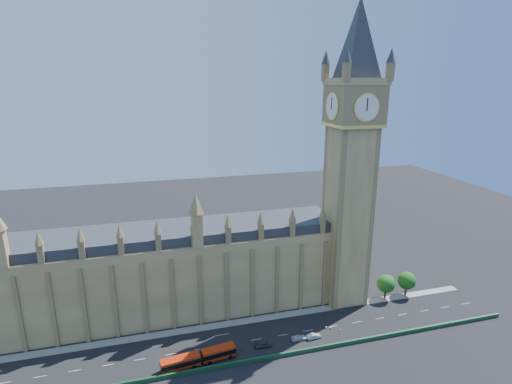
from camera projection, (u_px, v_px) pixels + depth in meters
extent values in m
plane|color=black|center=(243.00, 342.00, 112.76)|extent=(400.00, 400.00, 0.00)
cube|color=olive|center=(147.00, 277.00, 123.46)|extent=(120.00, 20.00, 25.00)
cube|color=#2D3035|center=(144.00, 235.00, 119.69)|extent=(120.00, 18.00, 3.00)
cube|color=olive|center=(347.00, 217.00, 127.61)|extent=(12.00, 12.00, 58.00)
cube|color=olive|center=(354.00, 106.00, 118.17)|extent=(14.00, 14.00, 12.00)
cylinder|color=silver|center=(367.00, 107.00, 111.53)|extent=(7.20, 0.30, 7.20)
cube|color=olive|center=(356.00, 81.00, 116.28)|extent=(14.50, 14.50, 2.00)
cube|color=#1E4C2D|center=(251.00, 361.00, 104.24)|extent=(160.00, 0.60, 1.20)
cube|color=gray|center=(235.00, 323.00, 121.56)|extent=(160.00, 3.00, 0.16)
cylinder|color=#382619|center=(385.00, 293.00, 134.74)|extent=(0.70, 0.70, 4.00)
sphere|color=#154D14|center=(386.00, 284.00, 133.79)|extent=(6.00, 6.00, 6.00)
sphere|color=#154D14|center=(388.00, 281.00, 134.11)|extent=(4.38, 4.38, 4.38)
cylinder|color=#382619|center=(406.00, 290.00, 136.77)|extent=(0.70, 0.70, 4.00)
sphere|color=#154D14|center=(407.00, 281.00, 135.83)|extent=(6.00, 6.00, 6.00)
sphere|color=#154D14|center=(408.00, 278.00, 136.15)|extent=(4.38, 4.38, 4.38)
cube|color=#B3280B|center=(180.00, 363.00, 101.77)|extent=(10.29, 4.02, 3.34)
cube|color=#B3280B|center=(218.00, 353.00, 105.52)|extent=(9.19, 3.88, 3.34)
cube|color=black|center=(180.00, 362.00, 101.67)|extent=(10.35, 4.08, 1.27)
cube|color=black|center=(218.00, 352.00, 105.41)|extent=(9.24, 3.94, 1.27)
cylinder|color=black|center=(199.00, 359.00, 103.59)|extent=(1.20, 2.76, 2.67)
cylinder|color=black|center=(169.00, 374.00, 99.65)|extent=(1.15, 0.47, 1.11)
cylinder|color=black|center=(167.00, 367.00, 102.13)|extent=(1.15, 0.47, 1.11)
cylinder|color=black|center=(194.00, 367.00, 102.02)|extent=(1.15, 0.47, 1.11)
cylinder|color=black|center=(192.00, 360.00, 104.50)|extent=(1.15, 0.47, 1.11)
cylinder|color=black|center=(210.00, 363.00, 103.53)|extent=(1.15, 0.47, 1.11)
cylinder|color=black|center=(207.00, 356.00, 106.00)|extent=(1.15, 0.47, 1.11)
cylinder|color=black|center=(230.00, 357.00, 105.63)|extent=(1.15, 0.47, 1.11)
cylinder|color=black|center=(227.00, 351.00, 108.11)|extent=(1.15, 0.47, 1.11)
imported|color=#383B3F|center=(263.00, 345.00, 110.36)|extent=(4.81, 2.15, 1.60)
imported|color=#A8ACB0|center=(314.00, 336.00, 114.13)|extent=(4.35, 1.72, 1.41)
imported|color=silver|center=(299.00, 338.00, 113.46)|extent=(4.76, 2.13, 1.36)
cube|color=black|center=(292.00, 338.00, 114.40)|extent=(0.39, 0.39, 0.04)
cone|color=orange|center=(292.00, 337.00, 114.32)|extent=(0.43, 0.43, 0.63)
cylinder|color=white|center=(292.00, 337.00, 114.30)|extent=(0.31, 0.31, 0.11)
cube|color=black|center=(326.00, 328.00, 118.86)|extent=(0.54, 0.54, 0.04)
cone|color=orange|center=(326.00, 327.00, 118.76)|extent=(0.59, 0.59, 0.78)
cylinder|color=white|center=(326.00, 327.00, 118.73)|extent=(0.38, 0.38, 0.13)
cube|color=black|center=(331.00, 329.00, 118.55)|extent=(0.57, 0.57, 0.04)
cone|color=red|center=(331.00, 328.00, 118.46)|extent=(0.63, 0.63, 0.77)
cylinder|color=white|center=(331.00, 328.00, 118.43)|extent=(0.37, 0.37, 0.13)
cube|color=black|center=(340.00, 331.00, 117.82)|extent=(0.44, 0.44, 0.04)
cone|color=orange|center=(340.00, 330.00, 117.74)|extent=(0.48, 0.48, 0.62)
cylinder|color=white|center=(340.00, 329.00, 117.72)|extent=(0.30, 0.30, 0.11)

